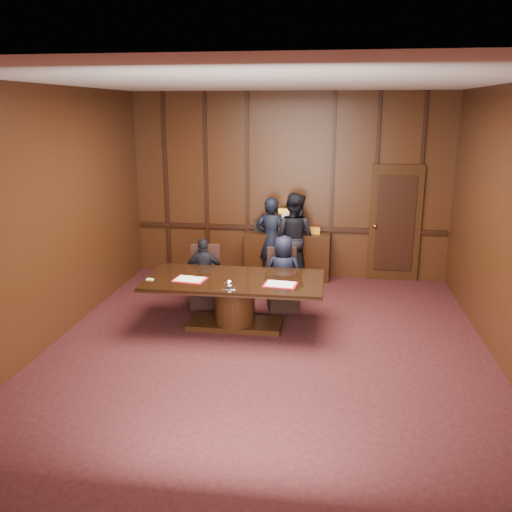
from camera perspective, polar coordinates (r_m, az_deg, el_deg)
The scene contains 13 objects.
room at distance 7.08m, azimuth 1.92°, elevation 3.36°, with size 7.00×7.04×3.50m.
sideboard at distance 10.40m, azimuth 3.32°, elevation 0.21°, with size 1.60×0.45×1.54m.
conference_table at distance 8.08m, azimuth -2.25°, elevation -4.07°, with size 2.62×1.32×0.76m.
folder_left at distance 7.98m, azimuth -6.97°, elevation -2.46°, with size 0.50×0.39×0.02m.
folder_right at distance 7.71m, azimuth 2.57°, elevation -3.00°, with size 0.49×0.38×0.02m.
inkstand at distance 7.56m, azimuth -2.87°, elevation -3.01°, with size 0.20×0.14×0.12m.
notepad at distance 8.08m, azimuth -11.10°, elevation -2.43°, with size 0.10×0.07×0.01m, color #DDCF6C.
chair_left at distance 9.09m, azimuth -5.34°, elevation -3.35°, with size 0.55×0.55×0.99m.
chair_right at distance 8.89m, azimuth 2.85°, elevation -3.73°, with size 0.58×0.58×0.99m.
signatory_left at distance 8.93m, azimuth -5.47°, elevation -1.78°, with size 0.68×0.28×1.15m, color black.
signatory_right at distance 8.72m, azimuth 2.88°, elevation -1.85°, with size 0.61×0.39×1.24m, color black.
witness_left at distance 10.20m, azimuth 1.59°, elevation 1.76°, with size 0.59×0.38×1.61m, color black.
witness_right at distance 10.15m, azimuth 3.97°, elevation 1.93°, with size 0.82×0.64×1.70m, color black.
Camera 1 is at (0.79, -6.76, 3.18)m, focal length 38.00 mm.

